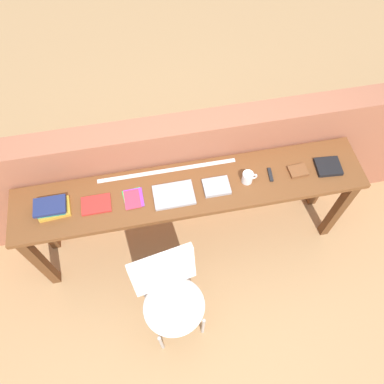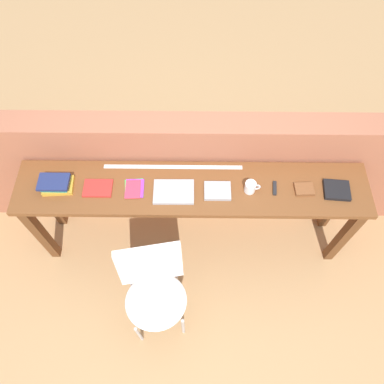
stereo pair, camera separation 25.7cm
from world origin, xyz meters
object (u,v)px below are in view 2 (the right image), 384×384
at_px(book_repair_rightmost, 337,190).
at_px(chair_white_moulded, 154,288).
at_px(magazine_cycling, 98,188).
at_px(multitool_folded, 275,188).
at_px(book_stack_leftmost, 56,184).
at_px(book_open_centre, 174,192).
at_px(mug, 251,187).
at_px(leather_journal_brown, 304,189).
at_px(pamphlet_pile_colourful, 134,188).

bearing_deg(book_repair_rightmost, chair_white_moulded, -150.31).
bearing_deg(magazine_cycling, multitool_folded, 0.57).
bearing_deg(magazine_cycling, chair_white_moulded, -56.33).
distance_m(chair_white_moulded, magazine_cycling, 0.80).
bearing_deg(book_stack_leftmost, magazine_cycling, -2.59).
bearing_deg(book_open_centre, book_repair_rightmost, 0.76).
bearing_deg(multitool_folded, book_stack_leftmost, 179.96).
bearing_deg(multitool_folded, book_repair_rightmost, -1.98).
bearing_deg(chair_white_moulded, book_stack_leftmost, 138.19).
xyz_separation_m(mug, multitool_folded, (0.17, 0.01, -0.04)).
bearing_deg(book_repair_rightmost, leather_journal_brown, -177.10).
bearing_deg(magazine_cycling, book_stack_leftmost, 177.44).
xyz_separation_m(book_stack_leftmost, book_repair_rightmost, (1.95, -0.02, -0.03)).
bearing_deg(book_stack_leftmost, mug, -0.68).
bearing_deg(book_open_centre, leather_journal_brown, 1.47).
bearing_deg(book_stack_leftmost, book_open_centre, -2.80).
bearing_deg(leather_journal_brown, mug, 178.25).
bearing_deg(multitool_folded, pamphlet_pile_colourful, -179.41).
bearing_deg(magazine_cycling, pamphlet_pile_colourful, 0.38).
bearing_deg(mug, book_repair_rightmost, -0.00).
bearing_deg(book_open_centre, magazine_cycling, 176.63).
relative_size(multitool_folded, leather_journal_brown, 0.85).
bearing_deg(leather_journal_brown, book_repair_rightmost, -4.38).
distance_m(book_stack_leftmost, mug, 1.34).
relative_size(leather_journal_brown, book_repair_rightmost, 0.74).
bearing_deg(book_open_centre, pamphlet_pile_colourful, 173.70).
xyz_separation_m(magazine_cycling, mug, (1.06, -0.00, 0.04)).
distance_m(magazine_cycling, pamphlet_pile_colourful, 0.25).
bearing_deg(leather_journal_brown, magazine_cycling, 177.40).
relative_size(book_stack_leftmost, leather_journal_brown, 1.75).
distance_m(book_stack_leftmost, pamphlet_pile_colourful, 0.54).
height_order(multitool_folded, book_repair_rightmost, book_repair_rightmost).
height_order(book_stack_leftmost, book_repair_rightmost, book_stack_leftmost).
bearing_deg(multitool_folded, book_open_centre, -176.84).
distance_m(multitool_folded, book_repair_rightmost, 0.43).
relative_size(book_open_centre, multitool_folded, 2.54).
bearing_deg(leather_journal_brown, chair_white_moulded, -152.74).
relative_size(magazine_cycling, multitool_folded, 1.81).
xyz_separation_m(book_stack_leftmost, magazine_cycling, (0.28, -0.01, -0.04)).
height_order(pamphlet_pile_colourful, book_open_centre, book_open_centre).
bearing_deg(chair_white_moulded, mug, 41.85).
bearing_deg(mug, chair_white_moulded, -138.15).
relative_size(chair_white_moulded, book_open_centre, 3.19).
xyz_separation_m(chair_white_moulded, book_open_centre, (0.13, 0.57, 0.36)).
height_order(mug, book_repair_rightmost, mug).
height_order(book_open_centre, leather_journal_brown, leather_journal_brown).
xyz_separation_m(book_stack_leftmost, leather_journal_brown, (1.72, -0.01, -0.03)).
xyz_separation_m(mug, book_repair_rightmost, (0.60, -0.00, -0.03)).
xyz_separation_m(pamphlet_pile_colourful, book_open_centre, (0.28, -0.03, 0.01)).
height_order(mug, leather_journal_brown, mug).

